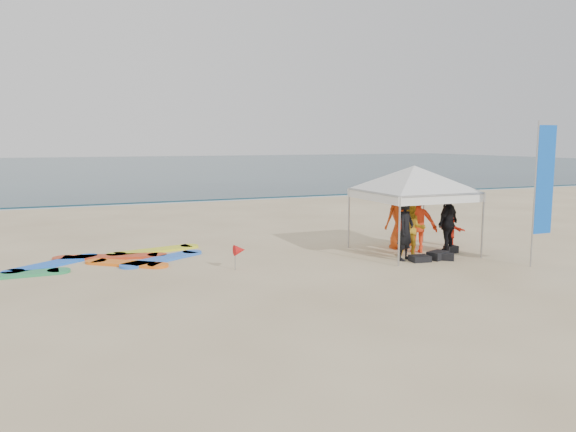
% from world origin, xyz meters
% --- Properties ---
extents(ground, '(120.00, 120.00, 0.00)m').
position_xyz_m(ground, '(0.00, 0.00, 0.00)').
color(ground, beige).
rests_on(ground, ground).
extents(ocean, '(160.00, 84.00, 0.08)m').
position_xyz_m(ocean, '(0.00, 60.00, 0.04)').
color(ocean, '#0C2633').
rests_on(ocean, ground).
extents(shoreline_foam, '(160.00, 1.20, 0.01)m').
position_xyz_m(shoreline_foam, '(0.00, 18.20, 0.00)').
color(shoreline_foam, silver).
rests_on(shoreline_foam, ground).
extents(person_black_a, '(0.72, 0.64, 1.65)m').
position_xyz_m(person_black_a, '(3.95, 1.37, 0.83)').
color(person_black_a, black).
rests_on(person_black_a, ground).
extents(person_yellow, '(0.94, 0.87, 1.55)m').
position_xyz_m(person_yellow, '(4.37, 1.68, 0.78)').
color(person_yellow, '#C18D1B').
rests_on(person_yellow, ground).
extents(person_orange_a, '(1.34, 1.09, 1.81)m').
position_xyz_m(person_orange_a, '(4.90, 2.18, 0.91)').
color(person_orange_a, '#FC3816').
rests_on(person_orange_a, ground).
extents(person_black_b, '(1.11, 0.83, 1.74)m').
position_xyz_m(person_black_b, '(5.59, 1.69, 0.87)').
color(person_black_b, black).
rests_on(person_black_b, ground).
extents(person_orange_b, '(0.93, 0.63, 1.87)m').
position_xyz_m(person_orange_b, '(4.74, 2.80, 0.94)').
color(person_orange_b, '#C64011').
rests_on(person_orange_b, ground).
extents(person_seated, '(0.54, 0.94, 0.97)m').
position_xyz_m(person_seated, '(6.40, 2.56, 0.48)').
color(person_seated, red).
rests_on(person_seated, ground).
extents(canopy_tent, '(3.80, 3.80, 2.87)m').
position_xyz_m(canopy_tent, '(4.72, 2.15, 2.49)').
color(canopy_tent, '#A5A5A8').
rests_on(canopy_tent, ground).
extents(feather_flag, '(0.62, 0.04, 3.70)m').
position_xyz_m(feather_flag, '(6.75, -0.55, 2.18)').
color(feather_flag, '#A5A5A8').
rests_on(feather_flag, ground).
extents(marker_pennant, '(0.28, 0.28, 0.64)m').
position_xyz_m(marker_pennant, '(-0.53, 1.99, 0.49)').
color(marker_pennant, '#A5A5A8').
rests_on(marker_pennant, ground).
extents(gear_pile, '(1.99, 1.13, 0.22)m').
position_xyz_m(gear_pile, '(4.84, 1.16, 0.10)').
color(gear_pile, black).
rests_on(gear_pile, ground).
extents(surfboard_spread, '(5.73, 2.75, 0.07)m').
position_xyz_m(surfboard_spread, '(-3.54, 4.19, 0.04)').
color(surfboard_spread, '#279153').
rests_on(surfboard_spread, ground).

